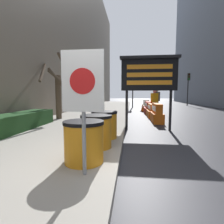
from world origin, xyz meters
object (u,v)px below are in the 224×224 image
Objects in this scene: jersey_barrier_orange_far at (157,114)px; jersey_barrier_orange_near at (152,111)px; warning_sign at (83,90)px; jersey_barrier_white at (146,106)px; barrel_drum_foreground at (84,141)px; barrel_drum_middle at (96,131)px; traffic_light_near_curb at (133,80)px; traffic_cone_near at (143,108)px; traffic_light_far_side at (188,82)px; pedestrian_worker at (157,98)px; barrel_drum_back at (104,124)px; message_board at (149,75)px; pedestrian_passerby at (154,100)px; jersey_barrier_red_striped at (149,108)px.

jersey_barrier_orange_far reaches higher than jersey_barrier_orange_near.
jersey_barrier_white is (2.01, 12.83, -1.05)m from warning_sign.
barrel_drum_foreground and barrel_drum_middle have the same top height.
traffic_cone_near is at bearing -80.02° from traffic_light_near_curb.
jersey_barrier_orange_far is 0.41× the size of traffic_light_far_side.
traffic_cone_near is at bearing -126.72° from traffic_light_far_side.
warning_sign is 1.03× the size of pedestrian_worker.
warning_sign is 1.16× the size of jersey_barrier_orange_far.
barrel_drum_back is at bearing -116.84° from jersey_barrier_orange_far.
barrel_drum_foreground is at bearing -105.04° from jersey_barrier_orange_near.
pedestrian_worker is at bearing -70.31° from traffic_light_near_curb.
jersey_barrier_orange_far is at bearing -90.00° from jersey_barrier_orange_near.
traffic_cone_near is at bearing 80.43° from barrel_drum_middle.
barrel_drum_foreground is at bearing -111.91° from traffic_light_far_side.
warning_sign is at bearing -107.45° from jersey_barrier_orange_far.
traffic_cone_near is (-0.35, -1.03, -0.08)m from jersey_barrier_white.
traffic_light_near_curb reaches higher than traffic_cone_near.
barrel_drum_back is at bearing -93.80° from traffic_light_near_curb.
traffic_light_near_curb is (-1.13, 7.72, 2.56)m from jersey_barrier_orange_near.
pedestrian_passerby is at bearing 80.25° from message_board.
pedestrian_worker reaches higher than barrel_drum_middle.
traffic_light_far_side reaches higher than message_board.
pedestrian_worker reaches higher than jersey_barrier_orange_far.
jersey_barrier_red_striped is at bearing 77.80° from barrel_drum_foreground.
pedestrian_worker reaches higher than jersey_barrier_white.
pedestrian_worker is at bearing 79.45° from message_board.
barrel_drum_foreground is 0.27× the size of message_board.
traffic_light_far_side is at bearing 67.30° from jersey_barrier_orange_far.
barrel_drum_back is at bearing -104.20° from jersey_barrier_red_striped.
barrel_drum_middle is 1.00× the size of barrel_drum_back.
traffic_cone_near is (-0.35, 5.42, -0.09)m from jersey_barrier_orange_far.
traffic_light_near_curb is (-1.13, 9.83, 2.50)m from jersey_barrier_orange_far.
barrel_drum_foreground is 10.15m from jersey_barrier_red_striped.
warning_sign reaches higher than barrel_drum_middle.
jersey_barrier_white is at bearing 85.76° from message_board.
traffic_light_near_curb is 1.02× the size of traffic_light_far_side.
traffic_cone_near is at bearing 96.04° from jersey_barrier_orange_near.
pedestrian_passerby is (0.31, -0.67, 0.63)m from jersey_barrier_red_striped.
traffic_light_near_curb is 2.19× the size of pedestrian_worker.
jersey_barrier_orange_near is (2.10, 7.07, -0.18)m from barrel_drum_middle.
pedestrian_passerby is (-5.30, -10.03, -1.84)m from traffic_light_far_side.
jersey_barrier_orange_near is (0.63, 4.20, -1.77)m from message_board.
jersey_barrier_white is at bearing -103.89° from pedestrian_passerby.
jersey_barrier_red_striped is 0.97m from pedestrian_passerby.
message_board is 2.78m from jersey_barrier_orange_far.
pedestrian_passerby is at bearing 73.90° from barrel_drum_middle.
warning_sign is 16.30m from traffic_light_near_curb.
jersey_barrier_red_striped is 0.93× the size of pedestrian_worker.
jersey_barrier_red_striped is (2.05, 8.09, -0.16)m from barrel_drum_back.
barrel_drum_foreground reaches higher than traffic_cone_near.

